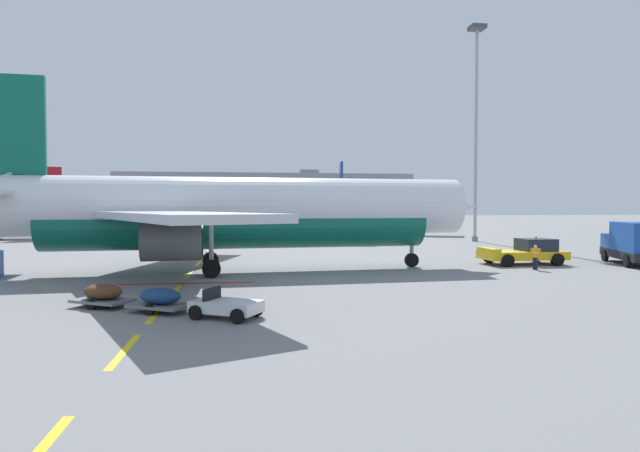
% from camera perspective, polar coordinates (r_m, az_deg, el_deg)
% --- Properties ---
extents(ground, '(400.00, 400.00, 0.00)m').
position_cam_1_polar(ground, '(51.95, 12.94, -2.69)').
color(ground, slate).
extents(apron_paint_markings, '(8.00, 97.75, 0.01)m').
position_cam_1_polar(apron_paint_markings, '(47.12, -12.22, -3.17)').
color(apron_paint_markings, yellow).
rests_on(apron_paint_markings, ground).
extents(airliner_foreground, '(34.81, 34.54, 12.20)m').
position_cam_1_polar(airliner_foreground, '(35.53, -9.29, 1.53)').
color(airliner_foreground, white).
rests_on(airliner_foreground, ground).
extents(pushback_tug, '(6.05, 3.28, 2.08)m').
position_cam_1_polar(pushback_tug, '(42.48, 21.01, -2.61)').
color(pushback_tug, yellow).
rests_on(pushback_tug, ground).
extents(airliner_mid_left, '(33.06, 33.46, 11.72)m').
position_cam_1_polar(airliner_mid_left, '(77.70, 2.87, 1.73)').
color(airliner_mid_left, silver).
rests_on(airliner_mid_left, ground).
extents(fuel_service_truck, '(4.44, 7.40, 3.14)m').
position_cam_1_polar(fuel_service_truck, '(45.54, 30.49, -1.52)').
color(fuel_service_truck, black).
rests_on(fuel_service_truck, ground).
extents(baggage_train, '(8.18, 5.56, 1.14)m').
position_cam_1_polar(baggage_train, '(22.77, -16.56, -7.50)').
color(baggage_train, silver).
rests_on(baggage_train, ground).
extents(ground_crew_worker, '(0.54, 0.49, 1.67)m').
position_cam_1_polar(ground_crew_worker, '(39.06, 21.96, -2.96)').
color(ground_crew_worker, '#191E38').
rests_on(ground_crew_worker, ground).
extents(apron_light_mast_far, '(1.80, 1.80, 26.24)m').
position_cam_1_polar(apron_light_mast_far, '(69.46, 16.30, 11.90)').
color(apron_light_mast_far, slate).
rests_on(apron_light_mast_far, ground).
extents(terminal_satellite, '(92.39, 19.55, 16.27)m').
position_cam_1_polar(terminal_satellite, '(174.55, -5.70, 3.09)').
color(terminal_satellite, gray).
rests_on(terminal_satellite, ground).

